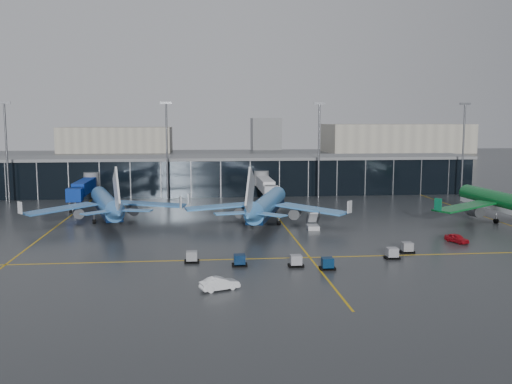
{
  "coord_description": "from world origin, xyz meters",
  "views": [
    {
      "loc": [
        -6.67,
        -99.13,
        21.03
      ],
      "look_at": [
        5.0,
        18.0,
        6.0
      ],
      "focal_mm": 40.0,
      "sensor_mm": 36.0,
      "label": 1
    }
  ],
  "objects": [
    {
      "name": "airliner_klm_near",
      "position": [
        6.94,
        14.78,
        6.12
      ],
      "size": [
        44.67,
        47.98,
        12.23
      ],
      "primitive_type": null,
      "rotation": [
        0.0,
        0.0,
        -0.28
      ],
      "color": "#4491E2",
      "rests_on": "ground"
    },
    {
      "name": "taxi_lines",
      "position": [
        10.0,
        10.61,
        0.01
      ],
      "size": [
        220.0,
        120.0,
        0.02
      ],
      "color": "gold",
      "rests_on": "ground"
    },
    {
      "name": "service_van_red",
      "position": [
        37.16,
        -7.07,
        0.76
      ],
      "size": [
        3.33,
        4.81,
        1.52
      ],
      "primitive_type": "imported",
      "rotation": [
        0.0,
        0.0,
        0.38
      ],
      "color": "#AC0D17",
      "rests_on": "ground"
    },
    {
      "name": "baggage_carts",
      "position": [
        9.54,
        -18.12,
        0.76
      ],
      "size": [
        36.09,
        10.15,
        1.7
      ],
      "color": "black",
      "rests_on": "ground"
    },
    {
      "name": "jet_bridges",
      "position": [
        -35.0,
        42.99,
        4.55
      ],
      "size": [
        94.0,
        27.5,
        7.2
      ],
      "color": "#595B60",
      "rests_on": "ground"
    },
    {
      "name": "airliner_aer_lingus",
      "position": [
        56.08,
        12.0,
        6.3
      ],
      "size": [
        38.16,
        42.89,
        12.6
      ],
      "primitive_type": null,
      "rotation": [
        0.0,
        0.0,
        0.05
      ],
      "color": "#0B6326",
      "rests_on": "ground"
    },
    {
      "name": "distant_hangars",
      "position": [
        49.94,
        270.08,
        8.79
      ],
      "size": [
        260.0,
        71.0,
        22.0
      ],
      "color": "#B2AD99",
      "rests_on": "ground"
    },
    {
      "name": "mobile_airstair",
      "position": [
        14.96,
        7.28,
        0.77
      ],
      "size": [
        2.35,
        3.3,
        3.45
      ],
      "rotation": [
        0.0,
        0.0,
        -0.05
      ],
      "color": "silver",
      "rests_on": "ground"
    },
    {
      "name": "terminal_pier",
      "position": [
        0.0,
        62.0,
        5.42
      ],
      "size": [
        142.0,
        17.0,
        10.7
      ],
      "color": "black",
      "rests_on": "ground"
    },
    {
      "name": "flood_masts",
      "position": [
        5.0,
        50.0,
        13.81
      ],
      "size": [
        203.0,
        0.5,
        25.5
      ],
      "color": "#595B60",
      "rests_on": "ground"
    },
    {
      "name": "airliner_arkefly",
      "position": [
        -26.01,
        20.08,
        6.0
      ],
      "size": [
        43.37,
        46.71,
        12.01
      ],
      "primitive_type": null,
      "rotation": [
        0.0,
        0.0,
        0.27
      ],
      "color": "#3B78C1",
      "rests_on": "ground"
    },
    {
      "name": "service_van_white",
      "position": [
        -4.35,
        -30.43,
        0.82
      ],
      "size": [
        5.27,
        3.46,
        1.64
      ],
      "primitive_type": "imported",
      "rotation": [
        0.0,
        0.0,
        1.95
      ],
      "color": "white",
      "rests_on": "ground"
    },
    {
      "name": "ground",
      "position": [
        0.0,
        0.0,
        0.0
      ],
      "size": [
        600.0,
        600.0,
        0.0
      ],
      "primitive_type": "plane",
      "color": "#282B2D",
      "rests_on": "ground"
    }
  ]
}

